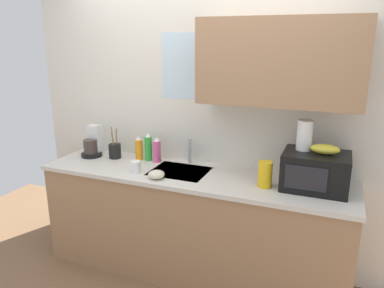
% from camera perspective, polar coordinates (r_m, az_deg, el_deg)
% --- Properties ---
extents(kitchen_wall_assembly, '(3.31, 0.42, 2.50)m').
position_cam_1_polar(kitchen_wall_assembly, '(3.10, 4.43, 5.11)').
color(kitchen_wall_assembly, silver).
rests_on(kitchen_wall_assembly, ground).
extents(counter_unit, '(2.54, 0.63, 0.90)m').
position_cam_1_polar(counter_unit, '(3.18, -0.03, -12.07)').
color(counter_unit, '#9E7551').
rests_on(counter_unit, ground).
extents(sink_faucet, '(0.03, 0.03, 0.23)m').
position_cam_1_polar(sink_faucet, '(3.21, -0.36, -1.04)').
color(sink_faucet, '#B2B5BA').
rests_on(sink_faucet, counter_unit).
extents(microwave, '(0.46, 0.35, 0.27)m').
position_cam_1_polar(microwave, '(2.81, 18.45, -3.99)').
color(microwave, black).
rests_on(microwave, counter_unit).
extents(banana_bunch, '(0.20, 0.11, 0.07)m').
position_cam_1_polar(banana_bunch, '(2.75, 19.80, -0.76)').
color(banana_bunch, gold).
rests_on(banana_bunch, microwave).
extents(paper_towel_roll, '(0.11, 0.11, 0.22)m').
position_cam_1_polar(paper_towel_roll, '(2.79, 16.94, 1.31)').
color(paper_towel_roll, white).
rests_on(paper_towel_roll, microwave).
extents(coffee_maker, '(0.19, 0.21, 0.28)m').
position_cam_1_polar(coffee_maker, '(3.55, -15.02, -0.08)').
color(coffee_maker, black).
rests_on(coffee_maker, counter_unit).
extents(dish_soap_bottle_pink, '(0.07, 0.07, 0.23)m').
position_cam_1_polar(dish_soap_bottle_pink, '(3.26, -5.44, -0.97)').
color(dish_soap_bottle_pink, '#E55999').
rests_on(dish_soap_bottle_pink, counter_unit).
extents(dish_soap_bottle_green, '(0.07, 0.07, 0.25)m').
position_cam_1_polar(dish_soap_bottle_green, '(3.31, -6.73, -0.52)').
color(dish_soap_bottle_green, green).
rests_on(dish_soap_bottle_green, counter_unit).
extents(dish_soap_bottle_orange, '(0.07, 0.07, 0.22)m').
position_cam_1_polar(dish_soap_bottle_orange, '(3.35, -8.16, -0.68)').
color(dish_soap_bottle_orange, orange).
rests_on(dish_soap_bottle_orange, counter_unit).
extents(cereal_canister, '(0.10, 0.10, 0.19)m').
position_cam_1_polar(cereal_canister, '(2.76, 11.19, -4.61)').
color(cereal_canister, gold).
rests_on(cereal_canister, counter_unit).
extents(mug_white, '(0.08, 0.08, 0.09)m').
position_cam_1_polar(mug_white, '(3.05, -8.68, -3.48)').
color(mug_white, white).
rests_on(mug_white, counter_unit).
extents(utensil_crock, '(0.11, 0.11, 0.29)m').
position_cam_1_polar(utensil_crock, '(3.44, -11.79, -0.98)').
color(utensil_crock, black).
rests_on(utensil_crock, counter_unit).
extents(small_bowl, '(0.13, 0.13, 0.06)m').
position_cam_1_polar(small_bowl, '(2.90, -5.52, -4.69)').
color(small_bowl, beige).
rests_on(small_bowl, counter_unit).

